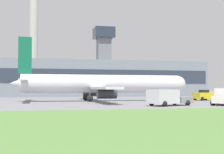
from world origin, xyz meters
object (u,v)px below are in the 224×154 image
baggage_truck (167,98)px  ground_crew_person (159,97)px  pushback_tug (204,96)px  airplane (101,84)px

baggage_truck → ground_crew_person: bearing=73.4°
baggage_truck → ground_crew_person: (3.23, 10.86, -0.19)m
pushback_tug → baggage_truck: baggage_truck is taller
pushback_tug → airplane: bearing=177.3°
airplane → baggage_truck: size_ratio=4.83×
pushback_tug → ground_crew_person: (-10.49, -4.22, -0.03)m
airplane → baggage_truck: (5.32, -15.96, -1.88)m
airplane → pushback_tug: 19.17m
pushback_tug → ground_crew_person: size_ratio=2.31×
baggage_truck → airplane: bearing=108.4°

